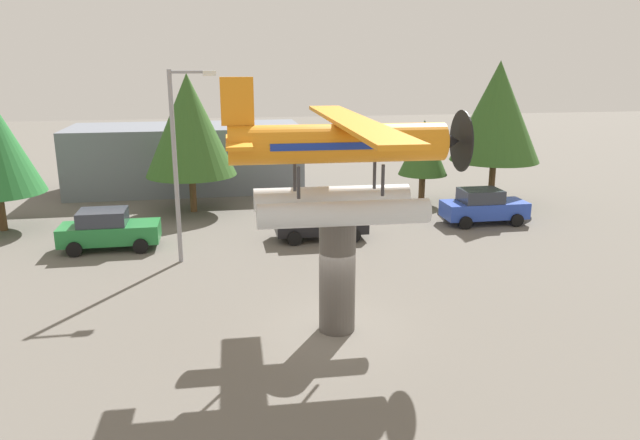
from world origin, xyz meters
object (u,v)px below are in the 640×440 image
object	(u,v)px
car_mid_black	(320,220)
tree_far_east	(497,112)
floatplane_monument	(343,160)
tree_east	(189,125)
display_pedestal	(337,274)
car_near_green	(108,229)
tree_center_back	(424,148)
streetlight_primary	(180,153)
car_far_blue	(483,206)
storefront_building	(187,157)

from	to	relation	value
car_mid_black	tree_far_east	size ratio (longest dim) A/B	0.52
floatplane_monument	car_mid_black	bearing A→B (deg)	85.48
tree_east	display_pedestal	bearing A→B (deg)	-73.20
tree_far_east	floatplane_monument	bearing A→B (deg)	-129.16
car_near_green	tree_center_back	distance (m)	17.61
floatplane_monument	tree_center_back	bearing A→B (deg)	64.20
car_mid_black	streetlight_primary	world-z (taller)	streetlight_primary
car_far_blue	tree_east	size ratio (longest dim) A/B	0.57
tree_east	streetlight_primary	bearing A→B (deg)	-90.50
storefront_building	streetlight_primary	bearing A→B (deg)	-88.37
streetlight_primary	tree_east	size ratio (longest dim) A/B	1.04
car_near_green	streetlight_primary	xyz separation A→B (m)	(3.37, -2.30, 3.59)
floatplane_monument	car_mid_black	world-z (taller)	floatplane_monument
car_mid_black	streetlight_primary	bearing A→B (deg)	-159.26
car_far_blue	tree_center_back	distance (m)	5.57
car_far_blue	tree_far_east	size ratio (longest dim) A/B	0.52
car_near_green	storefront_building	size ratio (longest dim) A/B	0.29
storefront_building	car_near_green	bearing A→B (deg)	-103.42
floatplane_monument	streetlight_primary	size ratio (longest dim) A/B	1.36
car_far_blue	tree_center_back	xyz separation A→B (m)	(-1.56, 4.82, 2.31)
car_far_blue	tree_east	bearing A→B (deg)	161.01
floatplane_monument	streetlight_primary	world-z (taller)	streetlight_primary
car_mid_black	tree_center_back	distance (m)	9.55
car_mid_black	tree_east	world-z (taller)	tree_east
floatplane_monument	car_near_green	xyz separation A→B (m)	(-8.34, 9.65, -4.38)
floatplane_monument	car_far_blue	world-z (taller)	floatplane_monument
storefront_building	tree_east	world-z (taller)	tree_east
display_pedestal	floatplane_monument	xyz separation A→B (m)	(0.13, -0.00, 3.47)
storefront_building	floatplane_monument	bearing A→B (deg)	-76.23
display_pedestal	car_far_blue	size ratio (longest dim) A/B	0.85
floatplane_monument	tree_east	distance (m)	16.56
car_far_blue	storefront_building	size ratio (longest dim) A/B	0.29
car_near_green	tree_east	xyz separation A→B (m)	(3.44, 6.16, 3.82)
car_near_green	tree_far_east	xyz separation A→B (m)	(20.12, 4.82, 4.39)
car_mid_black	tree_east	xyz separation A→B (m)	(-5.91, 6.19, 3.82)
display_pedestal	car_far_blue	distance (m)	14.58
display_pedestal	tree_far_east	xyz separation A→B (m)	(11.91, 14.46, 3.47)
tree_center_back	storefront_building	bearing A→B (deg)	154.65
car_far_blue	tree_east	distance (m)	15.82
car_mid_black	storefront_building	world-z (taller)	storefront_building
car_mid_black	car_far_blue	distance (m)	8.69
streetlight_primary	tree_east	distance (m)	8.46
car_mid_black	display_pedestal	bearing A→B (deg)	-96.75
storefront_building	tree_far_east	bearing A→B (deg)	-23.69
streetlight_primary	tree_far_east	size ratio (longest dim) A/B	0.96
display_pedestal	tree_center_back	world-z (taller)	tree_center_back
floatplane_monument	tree_east	world-z (taller)	floatplane_monument
floatplane_monument	car_far_blue	xyz separation A→B (m)	(9.62, 10.81, -4.38)
streetlight_primary	tree_far_east	xyz separation A→B (m)	(16.76, 7.12, 0.79)
floatplane_monument	car_near_green	world-z (taller)	floatplane_monument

